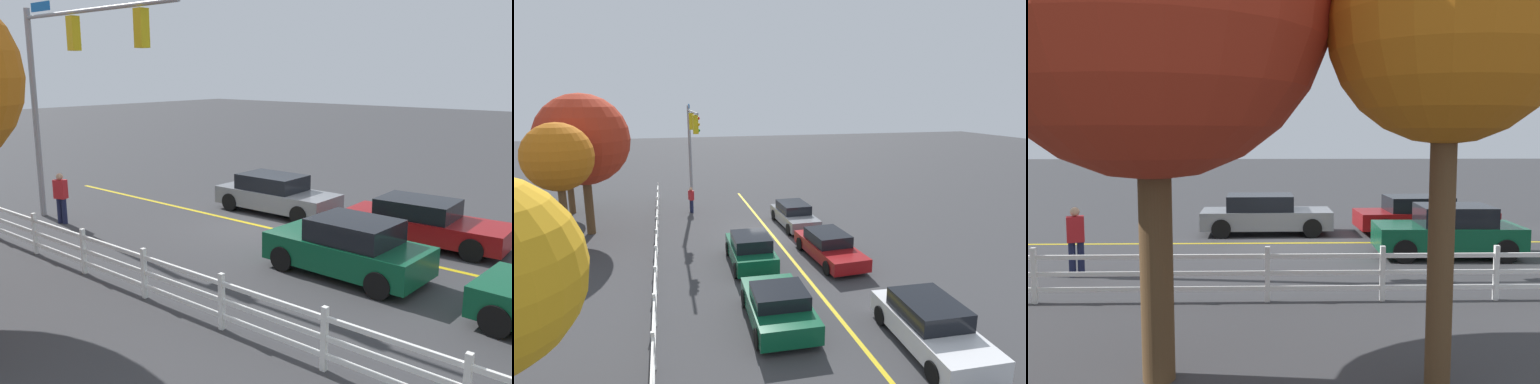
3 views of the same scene
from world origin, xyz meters
TOP-DOWN VIEW (x-y plane):
  - ground_plane at (0.00, 0.00)m, footprint 120.00×120.00m
  - lane_center_stripe at (-4.00, 0.00)m, footprint 28.00×0.16m
  - signal_assembly at (4.51, 3.84)m, footprint 7.39×0.38m
  - car_0 at (-4.80, -1.68)m, footprint 4.80×2.04m
  - car_1 at (-4.52, 2.00)m, footprint 4.01×1.94m
  - car_2 at (0.67, -1.69)m, footprint 4.46×1.88m
  - pedestrian at (5.16, 3.99)m, footprint 0.46×0.37m
  - white_rail_fence at (-3.00, 6.14)m, footprint 26.10×0.10m

SIDE VIEW (x-z plane):
  - ground_plane at x=0.00m, z-range 0.00..0.00m
  - lane_center_stripe at x=-4.00m, z-range 0.00..0.01m
  - white_rail_fence at x=-3.00m, z-range 0.03..1.18m
  - car_0 at x=-4.80m, z-range -0.02..1.28m
  - car_2 at x=0.67m, z-range -0.01..1.35m
  - car_1 at x=-4.52m, z-range -0.02..1.43m
  - pedestrian at x=5.16m, z-range 0.08..1.77m
  - signal_assembly at x=4.51m, z-range 1.44..8.48m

